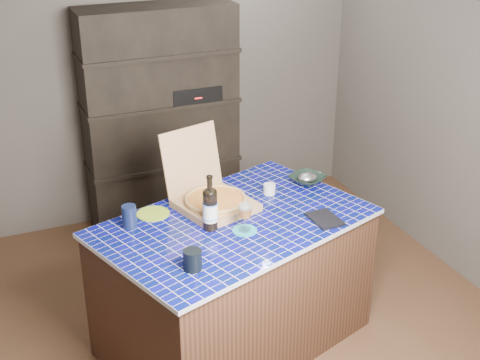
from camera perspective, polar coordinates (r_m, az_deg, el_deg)
name	(u,v)px	position (r m, az deg, el deg)	size (l,w,h in m)	color
room	(234,145)	(3.91, -0.54, 2.99)	(3.50, 3.50, 3.50)	#4F3121
shelving_unit	(161,119)	(5.38, -6.73, 5.18)	(1.20, 0.41, 1.80)	black
kitchen_island	(234,282)	(4.12, -0.50, -8.69)	(1.79, 1.43, 0.85)	#482C1C
pizza_box	(213,198)	(4.03, -2.33, -1.54)	(0.52, 0.59, 0.44)	#9A6E4F
mead_bottle	(210,208)	(3.76, -2.56, -2.42)	(0.09, 0.09, 0.33)	black
teal_trivet	(245,231)	(3.79, 0.40, -4.33)	(0.14, 0.14, 0.01)	teal
wine_glass	(245,211)	(3.73, 0.40, -2.65)	(0.08, 0.08, 0.18)	white
tumbler	(193,260)	(3.44, -4.07, -6.81)	(0.10, 0.10, 0.11)	black
dvd_case	(325,219)	(3.93, 7.24, -3.33)	(0.15, 0.21, 0.02)	black
bowl	(307,179)	(4.37, 5.77, 0.06)	(0.22, 0.22, 0.05)	black
foil_contents	(308,177)	(4.37, 5.78, 0.22)	(0.13, 0.11, 0.06)	#A5A7B0
white_jar	(269,189)	(4.21, 2.52, -0.77)	(0.08, 0.08, 0.06)	silver
navy_cup	(129,216)	(3.86, -9.42, -3.08)	(0.08, 0.08, 0.13)	#0E1633
green_trivet	(153,214)	(4.01, -7.42, -2.86)	(0.20, 0.20, 0.01)	olive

